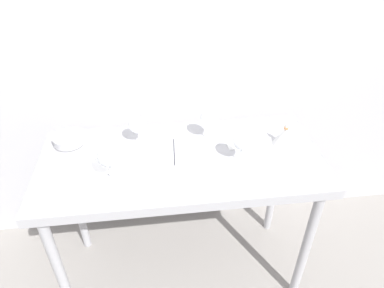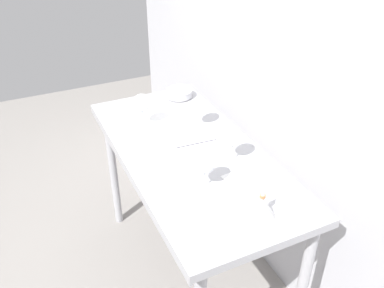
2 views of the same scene
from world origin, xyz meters
name	(u,v)px [view 2 (image 2 of 2)]	position (x,y,z in m)	size (l,w,h in m)	color
ground_plane	(191,273)	(0.00, 0.00, 0.00)	(6.00, 6.00, 0.00)	gray
back_wall	(282,58)	(0.00, 0.49, 1.30)	(3.80, 0.04, 2.60)	#B3B3B8
steel_counter	(190,168)	(0.00, -0.01, 0.79)	(1.40, 0.65, 0.90)	#A9A9AE
wine_glass_far_right	(233,138)	(0.16, 0.14, 1.03)	(0.09, 0.09, 0.18)	white
wine_glass_far_left	(199,107)	(-0.21, 0.15, 1.01)	(0.09, 0.09, 0.16)	white
wine_glass_near_left	(142,104)	(-0.33, -0.13, 1.03)	(0.10, 0.10, 0.19)	white
wine_glass_near_right	(205,164)	(0.29, -0.07, 1.02)	(0.09, 0.09, 0.17)	white
open_notebook	(196,145)	(-0.03, 0.04, 0.90)	(0.38, 0.24, 0.01)	white
tasting_sheet_upper	(255,178)	(0.33, 0.16, 0.90)	(0.18, 0.25, 0.00)	white
tasting_sheet_lower	(173,118)	(-0.34, 0.05, 0.90)	(0.16, 0.27, 0.00)	white
tasting_bowl	(179,93)	(-0.57, 0.19, 0.93)	(0.16, 0.16, 0.05)	beige
decanter_funnel	(261,206)	(0.55, 0.05, 0.95)	(0.12, 0.12, 0.14)	silver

